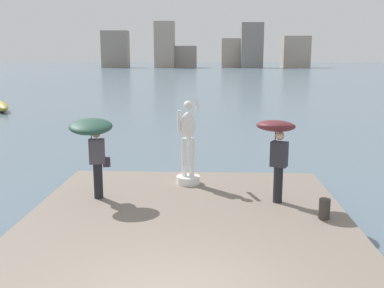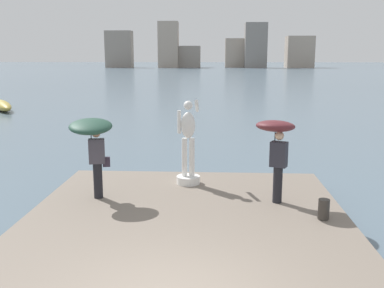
# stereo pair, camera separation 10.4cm
# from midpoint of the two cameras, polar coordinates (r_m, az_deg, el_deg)

# --- Properties ---
(ground_plane) EXTENTS (400.00, 400.00, 0.00)m
(ground_plane) POSITION_cam_midpoint_polar(r_m,az_deg,el_deg) (45.82, 1.88, 6.52)
(ground_plane) COLOR slate
(pier) EXTENTS (7.12, 10.30, 0.40)m
(pier) POSITION_cam_midpoint_polar(r_m,az_deg,el_deg) (8.64, -1.51, -13.78)
(pier) COLOR slate
(pier) RESTS_ON ground
(statue_white_figure) EXTENTS (0.64, 0.88, 2.31)m
(statue_white_figure) POSITION_cam_midpoint_polar(r_m,az_deg,el_deg) (12.03, -0.75, -0.89)
(statue_white_figure) COLOR white
(statue_white_figure) RESTS_ON pier
(onlooker_left) EXTENTS (1.25, 1.27, 2.01)m
(onlooker_left) POSITION_cam_midpoint_polar(r_m,az_deg,el_deg) (10.96, -12.90, 0.96)
(onlooker_left) COLOR black
(onlooker_left) RESTS_ON pier
(onlooker_right) EXTENTS (1.23, 1.24, 2.01)m
(onlooker_right) POSITION_cam_midpoint_polar(r_m,az_deg,el_deg) (10.61, 10.55, 0.70)
(onlooker_right) COLOR black
(onlooker_right) RESTS_ON pier
(mooring_bollard) EXTENTS (0.24, 0.24, 0.45)m
(mooring_bollard) POSITION_cam_midpoint_polar(r_m,az_deg,el_deg) (10.04, 16.36, -8.00)
(mooring_bollard) COLOR #38332D
(mooring_bollard) RESTS_ON pier
(distant_skyline) EXTENTS (63.66, 9.91, 13.80)m
(distant_skyline) POSITION_cam_midpoint_polar(r_m,az_deg,el_deg) (139.88, 2.93, 11.98)
(distant_skyline) COLOR gray
(distant_skyline) RESTS_ON ground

